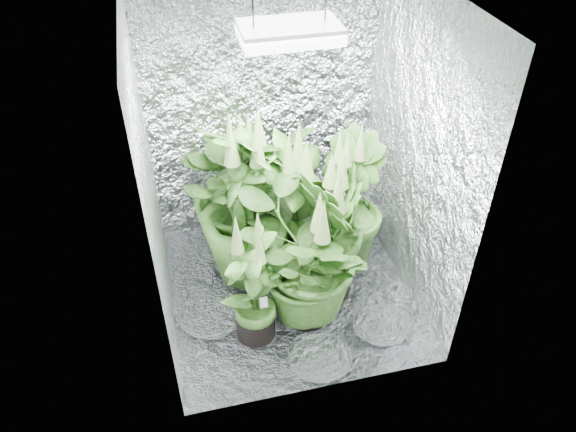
# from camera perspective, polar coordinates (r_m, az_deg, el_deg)

# --- Properties ---
(ground) EXTENTS (1.60, 1.60, 0.00)m
(ground) POSITION_cam_1_polar(r_m,az_deg,el_deg) (3.94, 0.12, -7.63)
(ground) COLOR silver
(ground) RESTS_ON ground
(walls) EXTENTS (1.62, 1.62, 2.00)m
(walls) POSITION_cam_1_polar(r_m,az_deg,el_deg) (3.29, 0.14, 4.52)
(walls) COLOR silver
(walls) RESTS_ON ground
(grow_lamp) EXTENTS (0.50, 0.30, 0.22)m
(grow_lamp) POSITION_cam_1_polar(r_m,az_deg,el_deg) (2.92, 0.17, 18.12)
(grow_lamp) COLOR gray
(grow_lamp) RESTS_ON ceiling
(plant_a) EXTENTS (1.24, 1.24, 1.13)m
(plant_a) POSITION_cam_1_polar(r_m,az_deg,el_deg) (3.95, -4.79, 2.71)
(plant_a) COLOR black
(plant_a) RESTS_ON ground
(plant_b) EXTENTS (0.78, 0.78, 1.17)m
(plant_b) POSITION_cam_1_polar(r_m,az_deg,el_deg) (3.72, 0.60, 0.30)
(plant_b) COLOR black
(plant_b) RESTS_ON ground
(plant_c) EXTENTS (0.61, 0.61, 1.08)m
(plant_c) POSITION_cam_1_polar(r_m,az_deg,el_deg) (3.87, 6.08, 1.17)
(plant_c) COLOR black
(plant_c) RESTS_ON ground
(plant_d) EXTENTS (0.93, 0.93, 1.28)m
(plant_d) POSITION_cam_1_polar(r_m,az_deg,el_deg) (3.70, -4.22, 1.10)
(plant_d) COLOR black
(plant_d) RESTS_ON ground
(plant_e) EXTENTS (0.99, 0.99, 1.01)m
(plant_e) POSITION_cam_1_polar(r_m,az_deg,el_deg) (3.46, 2.06, -4.72)
(plant_e) COLOR black
(plant_e) RESTS_ON ground
(plant_f) EXTENTS (0.51, 0.51, 0.91)m
(plant_f) POSITION_cam_1_polar(r_m,az_deg,el_deg) (3.39, -3.52, -7.26)
(plant_f) COLOR black
(plant_f) RESTS_ON ground
(plant_g) EXTENTS (0.64, 0.64, 1.09)m
(plant_g) POSITION_cam_1_polar(r_m,az_deg,el_deg) (3.63, 4.37, -1.99)
(plant_g) COLOR black
(plant_g) RESTS_ON ground
(circulation_fan) EXTENTS (0.16, 0.34, 0.39)m
(circulation_fan) POSITION_cam_1_polar(r_m,az_deg,el_deg) (4.41, 5.59, 0.86)
(circulation_fan) COLOR black
(circulation_fan) RESTS_ON ground
(plant_label) EXTENTS (0.05, 0.02, 0.08)m
(plant_label) POSITION_cam_1_polar(r_m,az_deg,el_deg) (3.46, -2.49, -8.76)
(plant_label) COLOR white
(plant_label) RESTS_ON plant_f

